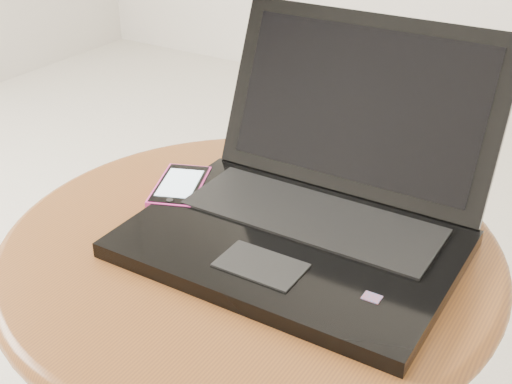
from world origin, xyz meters
The scene contains 4 objects.
table centered at (0.00, 0.07, 0.41)m, with size 0.65×0.65×0.52m.
laptop centered at (0.06, 0.13, 0.56)m, with size 0.40×0.38×0.25m.
phone_black centered at (-0.13, 0.13, 0.52)m, with size 0.09×0.11×0.01m.
phone_pink centered at (-0.14, 0.11, 0.53)m, with size 0.10×0.14×0.01m.
Camera 1 is at (0.40, -0.55, 0.99)m, focal length 47.70 mm.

